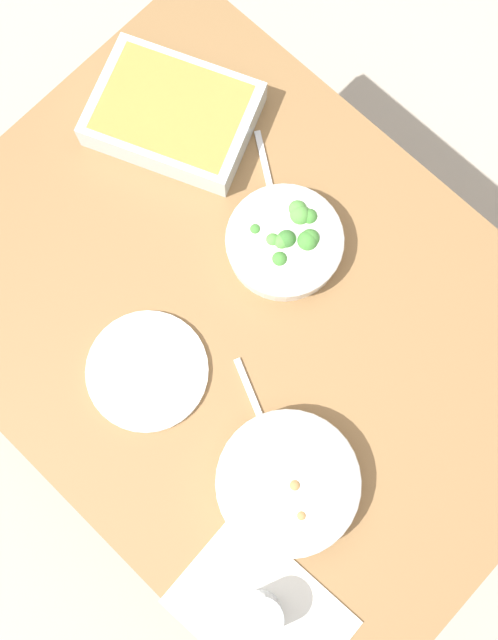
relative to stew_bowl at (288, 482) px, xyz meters
name	(u,v)px	position (x,y,z in m)	size (l,w,h in m)	color
ground_plane	(249,378)	(-0.25, 0.16, -0.77)	(6.00, 6.00, 0.00)	#B2A899
dining_table	(249,330)	(-0.25, 0.16, -0.12)	(1.20, 0.90, 0.74)	olive
placemat	(260,612)	(0.11, -0.19, -0.03)	(0.28, 0.20, 0.00)	silver
stew_bowl	(288,482)	(0.00, 0.00, 0.00)	(0.25, 0.25, 0.06)	white
broccoli_bowl	(285,242)	(-0.30, 0.31, 0.00)	(0.22, 0.22, 0.07)	white
baking_dish	(173,113)	(-0.63, 0.35, 0.00)	(0.36, 0.32, 0.06)	silver
drink_cup	(261,616)	(0.11, -0.19, 0.01)	(0.07, 0.07, 0.08)	#B2BCC6
side_plate	(147,371)	(-0.31, -0.03, -0.03)	(0.22, 0.22, 0.01)	white
spoon_by_stew	(260,417)	(-0.11, 0.05, -0.03)	(0.17, 0.09, 0.01)	silver
spoon_by_broccoli	(269,185)	(-0.40, 0.38, -0.03)	(0.16, 0.11, 0.01)	silver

